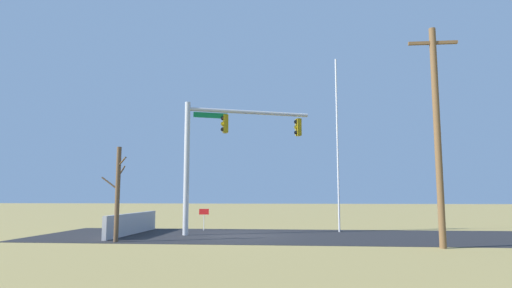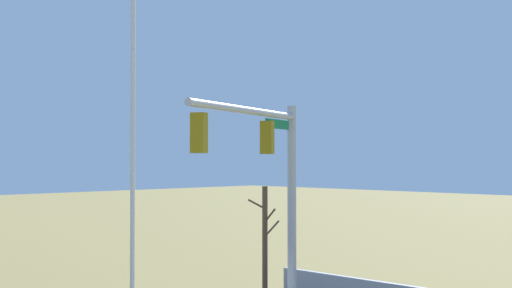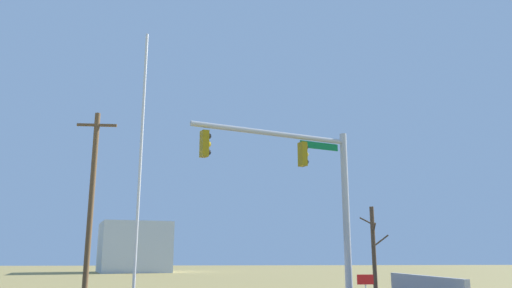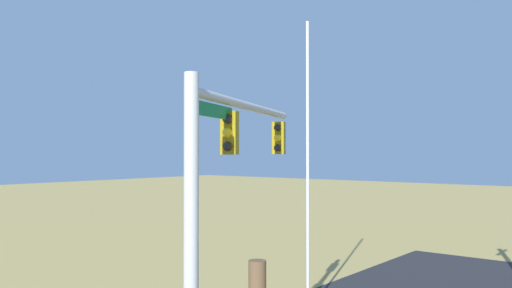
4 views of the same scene
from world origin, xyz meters
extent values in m
plane|color=#9E894C|center=(0.00, 0.00, 0.00)|extent=(160.00, 160.00, 0.00)
cube|color=#232326|center=(-4.00, 0.00, 0.01)|extent=(28.00, 8.00, 0.01)
cube|color=#B7B5AD|center=(3.73, 0.09, 0.00)|extent=(6.00, 6.00, 0.01)
cube|color=#A8A8AD|center=(5.61, -0.27, 0.54)|extent=(0.20, 6.61, 1.08)
cylinder|color=#B2B5BA|center=(2.73, 0.09, 3.40)|extent=(0.28, 0.28, 6.80)
cylinder|color=#B2B5BA|center=(-0.38, -1.11, 6.45)|extent=(6.29, 2.60, 0.20)
cube|color=#0F7238|center=(1.61, -0.34, 6.17)|extent=(1.69, 0.68, 0.28)
cube|color=#937A0F|center=(0.86, -0.63, 5.75)|extent=(0.35, 0.42, 0.96)
sphere|color=black|center=(1.00, -0.58, 6.05)|extent=(0.22, 0.22, 0.22)
sphere|color=yellow|center=(1.00, -0.58, 5.75)|extent=(0.22, 0.22, 0.22)
sphere|color=black|center=(1.00, -0.58, 5.45)|extent=(0.22, 0.22, 0.22)
cube|color=#937A0F|center=(-3.00, -2.13, 5.75)|extent=(0.35, 0.42, 0.96)
sphere|color=black|center=(-2.86, -2.07, 6.05)|extent=(0.22, 0.22, 0.22)
sphere|color=yellow|center=(-2.86, -2.07, 5.75)|extent=(0.22, 0.22, 0.22)
sphere|color=black|center=(-2.86, -2.07, 5.45)|extent=(0.22, 0.22, 0.22)
cylinder|color=silver|center=(-5.16, -2.53, 4.86)|extent=(0.10, 0.10, 9.72)
cylinder|color=brown|center=(-8.34, 4.37, 4.33)|extent=(0.26, 0.26, 8.66)
cube|color=brown|center=(-8.34, 4.37, 8.06)|extent=(1.90, 0.12, 0.12)
cylinder|color=brown|center=(4.90, 3.41, 2.06)|extent=(0.20, 0.20, 4.11)
cylinder|color=brown|center=(5.27, 3.41, 2.52)|extent=(0.78, 0.07, 0.57)
cylinder|color=brown|center=(4.67, 3.61, 3.45)|extent=(0.54, 0.47, 0.39)
cylinder|color=brown|center=(4.88, 3.13, 3.05)|extent=(0.12, 0.61, 0.55)
cylinder|color=silver|center=(2.44, -2.91, 0.45)|extent=(0.04, 0.04, 0.90)
cube|color=red|center=(2.44, -2.91, 1.06)|extent=(0.56, 0.02, 0.32)
camera|label=1|loc=(-2.82, 21.42, 2.00)|focal=29.97mm
camera|label=2|loc=(-13.89, -14.94, 5.16)|focal=49.90mm
camera|label=3|loc=(-2.73, -19.31, 1.82)|focal=34.31mm
camera|label=4|loc=(9.42, 7.04, 5.31)|focal=36.49mm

